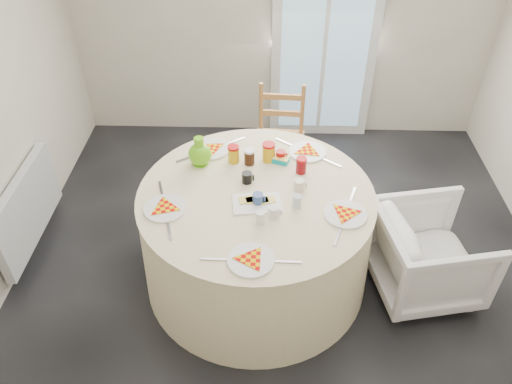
{
  "coord_description": "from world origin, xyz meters",
  "views": [
    {
      "loc": [
        -0.12,
        -2.58,
        2.9
      ],
      "look_at": [
        -0.19,
        -0.05,
        0.8
      ],
      "focal_mm": 35.0,
      "sensor_mm": 36.0,
      "label": 1
    }
  ],
  "objects_px": {
    "radiator": "(27,209)",
    "green_pitcher": "(200,154)",
    "wooden_chair": "(280,141)",
    "table": "(256,238)",
    "armchair": "(431,248)"
  },
  "relations": [
    {
      "from": "wooden_chair",
      "to": "green_pitcher",
      "type": "xyz_separation_m",
      "value": [
        -0.58,
        -0.78,
        0.4
      ]
    },
    {
      "from": "radiator",
      "to": "green_pitcher",
      "type": "xyz_separation_m",
      "value": [
        1.35,
        0.07,
        0.49
      ]
    },
    {
      "from": "radiator",
      "to": "wooden_chair",
      "type": "distance_m",
      "value": 2.1
    },
    {
      "from": "radiator",
      "to": "wooden_chair",
      "type": "bearing_deg",
      "value": 23.73
    },
    {
      "from": "radiator",
      "to": "table",
      "type": "xyz_separation_m",
      "value": [
        1.75,
        -0.25,
        -0.01
      ]
    },
    {
      "from": "radiator",
      "to": "table",
      "type": "distance_m",
      "value": 1.77
    },
    {
      "from": "radiator",
      "to": "armchair",
      "type": "xyz_separation_m",
      "value": [
        2.96,
        -0.33,
        0.01
      ]
    },
    {
      "from": "wooden_chair",
      "to": "green_pitcher",
      "type": "bearing_deg",
      "value": -122.55
    },
    {
      "from": "armchair",
      "to": "wooden_chair",
      "type": "bearing_deg",
      "value": 30.69
    },
    {
      "from": "table",
      "to": "wooden_chair",
      "type": "relative_size",
      "value": 1.74
    },
    {
      "from": "radiator",
      "to": "green_pitcher",
      "type": "bearing_deg",
      "value": 2.86
    },
    {
      "from": "wooden_chair",
      "to": "armchair",
      "type": "distance_m",
      "value": 1.57
    },
    {
      "from": "armchair",
      "to": "green_pitcher",
      "type": "relative_size",
      "value": 3.38
    },
    {
      "from": "radiator",
      "to": "wooden_chair",
      "type": "relative_size",
      "value": 1.06
    },
    {
      "from": "wooden_chair",
      "to": "armchair",
      "type": "xyz_separation_m",
      "value": [
        1.04,
        -1.18,
        -0.08
      ]
    }
  ]
}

